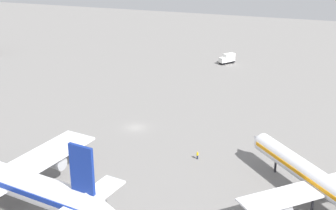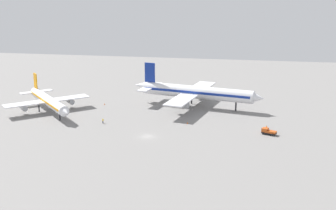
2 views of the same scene
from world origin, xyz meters
name	(u,v)px [view 1 (image 1 of 2)]	position (x,y,z in m)	size (l,w,h in m)	color
ground	(136,128)	(0.00, 0.00, 0.00)	(288.00, 288.00, 0.00)	gray
airplane_taxiing	(319,181)	(20.40, 40.76, 4.29)	(31.51, 29.24, 11.79)	white
catering_truck	(227,59)	(-58.60, 10.02, 1.70)	(5.53, 5.03, 3.30)	black
ground_crew_worker	(197,155)	(10.84, 17.47, 0.85)	(0.58, 0.42, 1.67)	#1E2338
safety_cone_mid_apron	(63,148)	(15.14, -10.37, 0.30)	(0.44, 0.44, 0.60)	#EA590C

